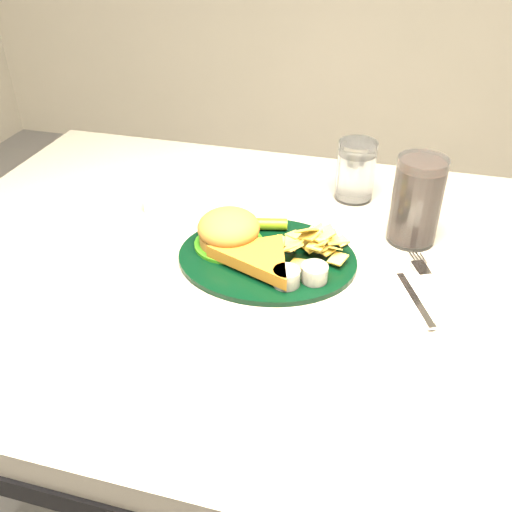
{
  "coord_description": "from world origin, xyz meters",
  "views": [
    {
      "loc": [
        0.14,
        -0.68,
        1.24
      ],
      "look_at": [
        -0.04,
        -0.06,
        0.8
      ],
      "focal_mm": 40.0,
      "sensor_mm": 36.0,
      "label": 1
    }
  ],
  "objects_px": {
    "fork_napkin": "(415,296)",
    "water_glass": "(356,171)",
    "dinner_plate": "(267,244)",
    "cola_glass": "(417,201)",
    "table": "(283,431)"
  },
  "relations": [
    {
      "from": "cola_glass",
      "to": "fork_napkin",
      "type": "height_order",
      "value": "cola_glass"
    },
    {
      "from": "cola_glass",
      "to": "fork_napkin",
      "type": "xyz_separation_m",
      "value": [
        0.01,
        -0.15,
        -0.06
      ]
    },
    {
      "from": "fork_napkin",
      "to": "dinner_plate",
      "type": "bearing_deg",
      "value": 146.64
    },
    {
      "from": "table",
      "to": "dinner_plate",
      "type": "bearing_deg",
      "value": 169.47
    },
    {
      "from": "dinner_plate",
      "to": "water_glass",
      "type": "bearing_deg",
      "value": 63.38
    },
    {
      "from": "dinner_plate",
      "to": "cola_glass",
      "type": "relative_size",
      "value": 1.93
    },
    {
      "from": "water_glass",
      "to": "cola_glass",
      "type": "relative_size",
      "value": 0.76
    },
    {
      "from": "water_glass",
      "to": "dinner_plate",
      "type": "bearing_deg",
      "value": -112.98
    },
    {
      "from": "dinner_plate",
      "to": "cola_glass",
      "type": "height_order",
      "value": "cola_glass"
    },
    {
      "from": "cola_glass",
      "to": "water_glass",
      "type": "bearing_deg",
      "value": 132.06
    },
    {
      "from": "table",
      "to": "dinner_plate",
      "type": "distance_m",
      "value": 0.41
    },
    {
      "from": "fork_napkin",
      "to": "water_glass",
      "type": "bearing_deg",
      "value": 90.04
    },
    {
      "from": "table",
      "to": "water_glass",
      "type": "distance_m",
      "value": 0.5
    },
    {
      "from": "table",
      "to": "water_glass",
      "type": "xyz_separation_m",
      "value": [
        0.06,
        0.24,
        0.43
      ]
    },
    {
      "from": "table",
      "to": "fork_napkin",
      "type": "relative_size",
      "value": 7.66
    }
  ]
}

